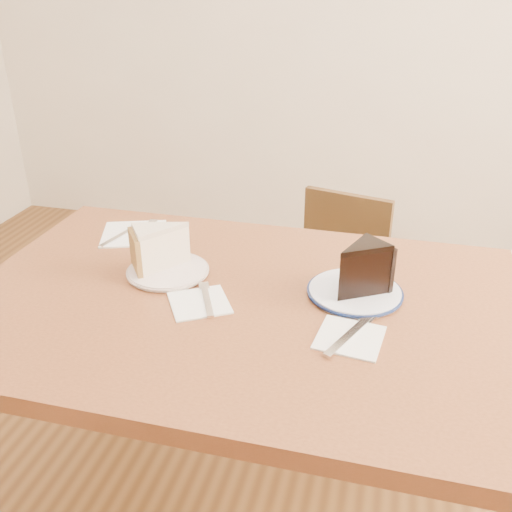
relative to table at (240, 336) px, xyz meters
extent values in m
cube|color=#562B17|center=(0.00, 0.00, 0.08)|extent=(1.20, 0.80, 0.04)
cylinder|color=black|center=(-0.54, 0.34, -0.30)|extent=(0.06, 0.06, 0.71)
cylinder|color=black|center=(0.54, 0.34, -0.30)|extent=(0.06, 0.06, 0.71)
cube|color=#362210|center=(0.12, 0.62, -0.27)|extent=(0.43, 0.43, 0.04)
cylinder|color=#362210|center=(0.30, 0.73, -0.47)|extent=(0.03, 0.03, 0.37)
cylinder|color=#362210|center=(0.01, 0.81, -0.47)|extent=(0.03, 0.03, 0.37)
cylinder|color=#362210|center=(0.23, 0.44, -0.47)|extent=(0.03, 0.03, 0.37)
cylinder|color=#362210|center=(-0.07, 0.51, -0.47)|extent=(0.03, 0.03, 0.37)
cube|color=#362210|center=(0.15, 0.78, -0.09)|extent=(0.30, 0.10, 0.32)
cylinder|color=silver|center=(-0.19, 0.07, 0.10)|extent=(0.18, 0.18, 0.01)
cylinder|color=white|center=(0.24, 0.08, 0.10)|extent=(0.20, 0.20, 0.01)
cube|color=white|center=(-0.07, -0.04, 0.10)|extent=(0.16, 0.16, 0.00)
cube|color=white|center=(0.25, -0.09, 0.10)|extent=(0.13, 0.13, 0.00)
cube|color=white|center=(-0.36, 0.25, 0.10)|extent=(0.21, 0.21, 0.00)
cube|color=silver|center=(-0.06, -0.03, 0.10)|extent=(0.07, 0.13, 0.00)
cube|color=silver|center=(0.25, -0.09, 0.10)|extent=(0.08, 0.16, 0.00)
cube|color=silver|center=(-0.34, 0.27, 0.10)|extent=(0.02, 0.14, 0.00)
cube|color=white|center=(-0.39, 0.23, 0.10)|extent=(0.05, 0.16, 0.00)
camera|label=1|loc=(0.30, -1.01, 0.73)|focal=40.00mm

